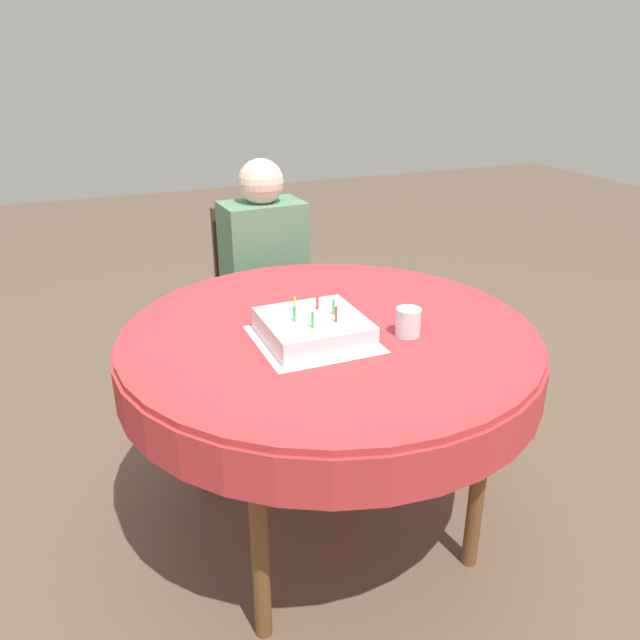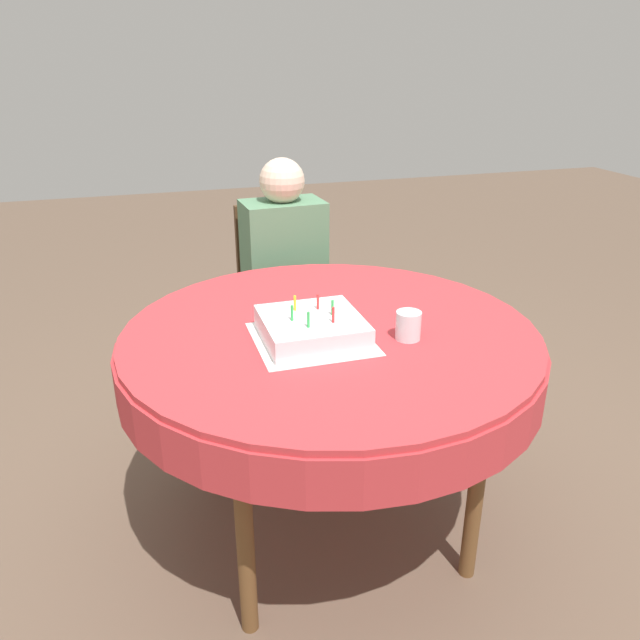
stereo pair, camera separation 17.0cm
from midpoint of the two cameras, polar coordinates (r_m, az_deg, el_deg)
name	(u,v)px [view 2 (the right image)]	position (r m, az deg, el deg)	size (l,w,h in m)	color
ground_plane	(329,522)	(2.36, 2.96, -18.03)	(12.00, 12.00, 0.00)	brown
dining_table	(330,354)	(1.98, 3.36, -3.18)	(1.31, 1.31, 0.76)	#BC3338
chair	(281,299)	(2.92, -1.97, 1.94)	(0.41, 0.41, 0.92)	#4C331E
person	(285,264)	(2.77, -1.43, 5.07)	(0.36, 0.33, 1.15)	beige
napkin	(312,339)	(1.87, 1.85, -1.78)	(0.34, 0.34, 0.00)	white
birthday_cake	(312,328)	(1.86, 1.86, -0.77)	(0.29, 0.29, 0.12)	white
drinking_glass	(408,325)	(1.89, 10.64, -0.54)	(0.08, 0.08, 0.09)	silver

